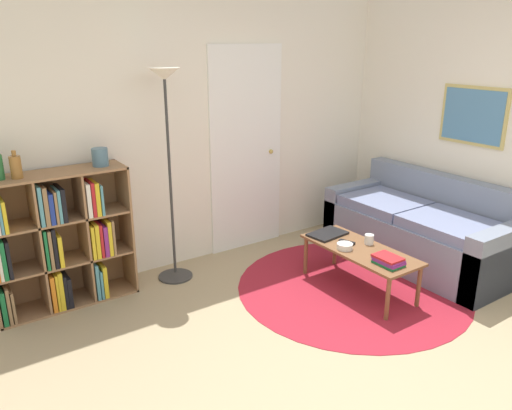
# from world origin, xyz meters

# --- Properties ---
(ground_plane) EXTENTS (14.00, 14.00, 0.00)m
(ground_plane) POSITION_xyz_m (0.00, 0.00, 0.00)
(ground_plane) COLOR tan
(wall_back) EXTENTS (7.25, 0.11, 2.60)m
(wall_back) POSITION_xyz_m (0.02, 2.42, 1.29)
(wall_back) COLOR silver
(wall_back) RESTS_ON ground_plane
(wall_right) EXTENTS (0.08, 5.40, 2.60)m
(wall_right) POSITION_xyz_m (2.15, 1.20, 1.30)
(wall_right) COLOR silver
(wall_right) RESTS_ON ground_plane
(rug) EXTENTS (2.00, 2.00, 0.01)m
(rug) POSITION_xyz_m (0.78, 1.07, 0.00)
(rug) COLOR maroon
(rug) RESTS_ON ground_plane
(bookshelf) EXTENTS (1.08, 0.34, 1.10)m
(bookshelf) POSITION_xyz_m (-1.37, 2.21, 0.55)
(bookshelf) COLOR #936B47
(bookshelf) RESTS_ON ground_plane
(floor_lamp) EXTENTS (0.31, 0.31, 1.85)m
(floor_lamp) POSITION_xyz_m (-0.41, 2.12, 1.42)
(floor_lamp) COLOR #333333
(floor_lamp) RESTS_ON ground_plane
(couch) EXTENTS (0.83, 1.80, 0.82)m
(couch) POSITION_xyz_m (1.75, 1.12, 0.30)
(couch) COLOR gray
(couch) RESTS_ON ground_plane
(coffee_table) EXTENTS (0.44, 1.05, 0.38)m
(coffee_table) POSITION_xyz_m (0.79, 1.02, 0.34)
(coffee_table) COLOR brown
(coffee_table) RESTS_ON ground_plane
(laptop) EXTENTS (0.36, 0.27, 0.02)m
(laptop) POSITION_xyz_m (0.77, 1.40, 0.39)
(laptop) COLOR black
(laptop) RESTS_ON coffee_table
(bowl) EXTENTS (0.14, 0.14, 0.05)m
(bowl) POSITION_xyz_m (0.67, 1.09, 0.41)
(bowl) COLOR silver
(bowl) RESTS_ON coffee_table
(book_stack_on_table) EXTENTS (0.16, 0.23, 0.07)m
(book_stack_on_table) POSITION_xyz_m (0.74, 0.67, 0.42)
(book_stack_on_table) COLOR #196B38
(book_stack_on_table) RESTS_ON coffee_table
(cup) EXTENTS (0.08, 0.08, 0.09)m
(cup) POSITION_xyz_m (0.92, 1.05, 0.43)
(cup) COLOR white
(cup) RESTS_ON coffee_table
(remote) EXTENTS (0.09, 0.15, 0.02)m
(remote) POSITION_xyz_m (0.78, 1.16, 0.39)
(remote) COLOR black
(remote) RESTS_ON coffee_table
(bottle_right) EXTENTS (0.08, 0.08, 0.21)m
(bottle_right) POSITION_xyz_m (-1.59, 2.18, 1.19)
(bottle_right) COLOR olive
(bottle_right) RESTS_ON bookshelf
(vase_on_shelf) EXTENTS (0.13, 0.13, 0.14)m
(vase_on_shelf) POSITION_xyz_m (-0.97, 2.21, 1.17)
(vase_on_shelf) COLOR slate
(vase_on_shelf) RESTS_ON bookshelf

